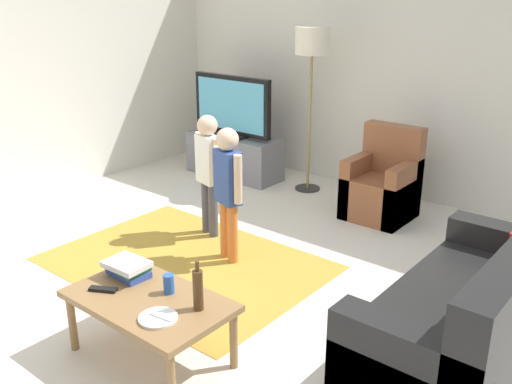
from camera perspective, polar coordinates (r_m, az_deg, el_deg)
ground at (r=4.32m, az=-5.12°, el=-10.24°), size 7.80×7.80×0.00m
wall_back at (r=6.29m, az=14.28°, el=11.80°), size 6.00×0.12×2.70m
area_rug at (r=4.80m, az=-7.07°, el=-7.03°), size 2.20×1.60×0.01m
tv_stand at (r=6.88m, az=-2.23°, el=3.61°), size 1.20×0.44×0.50m
tv at (r=6.72m, az=-2.42°, el=8.52°), size 1.10×0.28×0.71m
couch at (r=3.73m, az=21.17°, el=-11.79°), size 0.80×1.80×0.86m
armchair at (r=5.76m, az=12.61°, el=0.45°), size 0.60×0.60×0.90m
floor_lamp at (r=6.16m, az=5.62°, el=13.97°), size 0.36×0.36×1.78m
child_near_tv at (r=5.09m, az=-4.78°, el=2.76°), size 0.37×0.19×1.12m
child_center at (r=4.58m, az=-2.82°, el=0.93°), size 0.37×0.20×1.13m
coffee_table at (r=3.52m, az=-10.66°, el=-11.05°), size 1.00×0.60×0.42m
book_stack at (r=3.74m, az=-12.71°, el=-7.42°), size 0.30×0.23×0.11m
bottle at (r=3.29m, az=-5.82°, el=-9.67°), size 0.06×0.06×0.30m
tv_remote at (r=3.63m, az=-15.09°, el=-9.38°), size 0.17×0.12×0.02m
soda_can at (r=3.50m, az=-8.73°, el=-9.07°), size 0.07×0.07×0.12m
plate at (r=3.28m, az=-9.78°, el=-12.32°), size 0.22×0.22×0.02m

